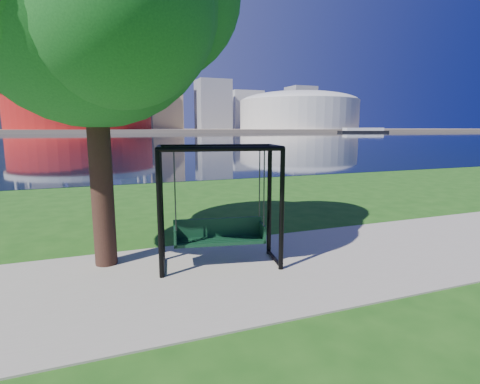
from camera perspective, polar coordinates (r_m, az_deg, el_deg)
ground at (r=7.77m, az=-1.84°, el=-10.88°), size 900.00×900.00×0.00m
path at (r=7.33m, az=-0.53°, el=-12.06°), size 120.00×4.00×0.03m
river at (r=108.94m, az=-19.79°, el=7.72°), size 900.00×180.00×0.02m
far_bank at (r=312.90m, az=-20.68°, el=8.78°), size 900.00×228.00×2.00m
stadium at (r=242.28m, az=-23.14°, el=11.67°), size 83.00×83.00×32.00m
arena at (r=278.47m, az=8.93°, el=12.31°), size 84.00×84.00×26.56m
skyline at (r=327.96m, az=-21.84°, el=14.84°), size 392.00×66.00×96.50m
swing at (r=7.37m, az=-3.19°, el=-2.57°), size 2.50×1.43×2.41m
barge at (r=238.07m, az=18.26°, el=8.90°), size 30.25×13.65×2.93m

